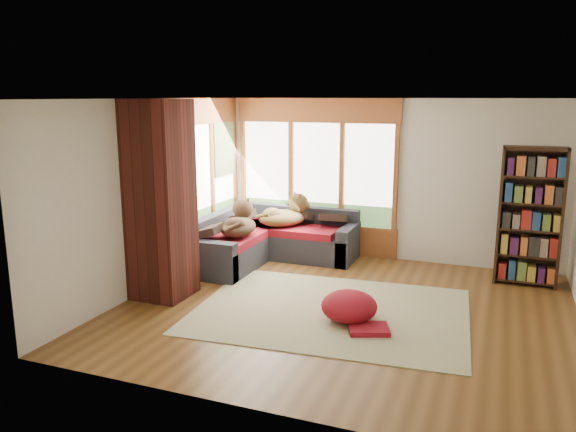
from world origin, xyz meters
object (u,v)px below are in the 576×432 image
Objects in this scene: bookshelf at (530,217)px; dog_tan at (286,212)px; area_rug at (331,311)px; brick_chimney at (160,200)px; dog_brindle at (239,220)px; pouf at (349,305)px; sectional_sofa at (257,241)px.

dog_tan is (-3.68, 0.07, -0.21)m from bookshelf.
brick_chimney is at bearing -173.77° from area_rug.
bookshelf is at bearing -90.92° from dog_brindle.
dog_brindle is (-0.46, -0.82, -0.00)m from dog_tan.
bookshelf reaches higher than area_rug.
dog_tan is at bearing 69.44° from brick_chimney.
dog_brindle is (-2.15, 1.45, 0.58)m from pouf.
pouf is 2.65m from dog_brindle.
dog_tan is 1.00× the size of dog_brindle.
bookshelf is (4.09, 0.18, 0.68)m from sectional_sofa.
dog_brindle is at bearing -169.74° from bookshelf.
pouf is 0.72× the size of dog_brindle.
brick_chimney reaches higher than pouf.
area_rug is 3.56× the size of dog_tan.
pouf is at bearing -36.60° from area_rug.
brick_chimney is at bearing 153.46° from dog_brindle.
pouf is (2.55, 0.03, -1.11)m from brick_chimney.
sectional_sofa is 2.58m from area_rug.
dog_tan is (0.86, 2.30, -0.53)m from brick_chimney.
brick_chimney is 2.32m from sectional_sofa.
bookshelf is 4.21m from dog_brindle.
bookshelf reaches higher than sectional_sofa.
brick_chimney reaches higher than sectional_sofa.
brick_chimney reaches higher than dog_brindle.
sectional_sofa is at bearing 167.09° from dog_tan.
dog_tan is at bearing 126.67° from pouf.
bookshelf is 3.68m from dog_tan.
bookshelf is 2.11× the size of dog_tan.
brick_chimney is 1.63m from dog_brindle.
bookshelf is 3.06m from pouf.
dog_tan is at bearing 31.21° from sectional_sofa.
sectional_sofa is (0.45, 2.05, -1.00)m from brick_chimney.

